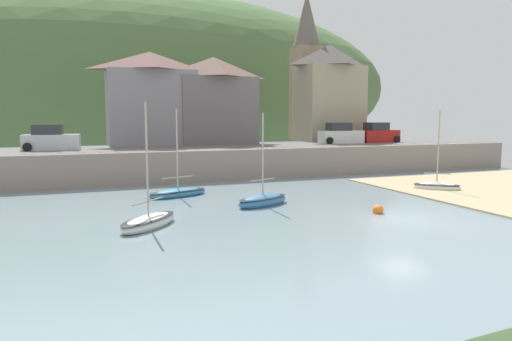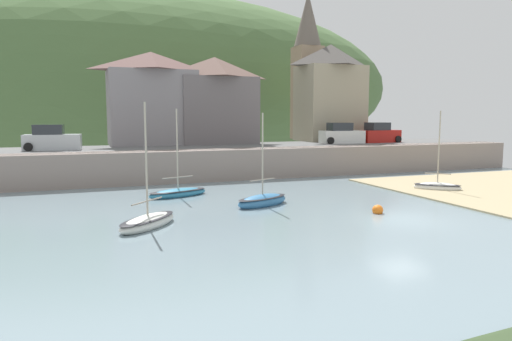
{
  "view_description": "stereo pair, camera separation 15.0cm",
  "coord_description": "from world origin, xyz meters",
  "px_view_note": "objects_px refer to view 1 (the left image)",
  "views": [
    {
      "loc": [
        -14.79,
        -18.7,
        5.07
      ],
      "look_at": [
        -4.44,
        8.43,
        1.67
      ],
      "focal_mm": 33.31,
      "sensor_mm": 36.0,
      "label": 1
    },
    {
      "loc": [
        -14.65,
        -18.75,
        5.07
      ],
      "look_at": [
        -4.44,
        8.43,
        1.67
      ],
      "focal_mm": 33.31,
      "sensor_mm": 36.0,
      "label": 2
    }
  ],
  "objects_px": {
    "sailboat_blue_trim": "(178,193)",
    "sailboat_white_hull": "(437,186)",
    "parked_car_near_slipway": "(51,140)",
    "waterfront_building_left": "(151,98)",
    "church_with_spire": "(306,64)",
    "waterfront_building_centre": "(214,100)",
    "parked_car_end_of_row": "(378,134)",
    "parked_car_by_wall": "(340,135)",
    "rowboat_small_beached": "(263,201)",
    "mooring_buoy": "(378,210)",
    "sailboat_far_left": "(149,222)",
    "waterfront_building_right": "(329,92)"
  },
  "relations": [
    {
      "from": "waterfront_building_left",
      "to": "parked_car_by_wall",
      "type": "height_order",
      "value": "waterfront_building_left"
    },
    {
      "from": "waterfront_building_left",
      "to": "rowboat_small_beached",
      "type": "distance_m",
      "value": 20.66
    },
    {
      "from": "mooring_buoy",
      "to": "sailboat_far_left",
      "type": "bearing_deg",
      "value": 174.51
    },
    {
      "from": "church_with_spire",
      "to": "waterfront_building_left",
      "type": "bearing_deg",
      "value": -167.24
    },
    {
      "from": "waterfront_building_centre",
      "to": "sailboat_blue_trim",
      "type": "xyz_separation_m",
      "value": [
        -6.59,
        -14.7,
        -6.29
      ]
    },
    {
      "from": "church_with_spire",
      "to": "waterfront_building_centre",
      "type": "bearing_deg",
      "value": -161.17
    },
    {
      "from": "rowboat_small_beached",
      "to": "parked_car_by_wall",
      "type": "height_order",
      "value": "rowboat_small_beached"
    },
    {
      "from": "waterfront_building_left",
      "to": "sailboat_white_hull",
      "type": "relative_size",
      "value": 1.5
    },
    {
      "from": "waterfront_building_left",
      "to": "mooring_buoy",
      "type": "height_order",
      "value": "waterfront_building_left"
    },
    {
      "from": "church_with_spire",
      "to": "parked_car_end_of_row",
      "type": "height_order",
      "value": "church_with_spire"
    },
    {
      "from": "waterfront_building_centre",
      "to": "parked_car_end_of_row",
      "type": "xyz_separation_m",
      "value": [
        15.39,
        -4.5,
        -3.31
      ]
    },
    {
      "from": "waterfront_building_left",
      "to": "sailboat_blue_trim",
      "type": "bearing_deg",
      "value": -92.57
    },
    {
      "from": "waterfront_building_centre",
      "to": "sailboat_white_hull",
      "type": "xyz_separation_m",
      "value": [
        10.3,
        -18.56,
        -6.26
      ]
    },
    {
      "from": "sailboat_blue_trim",
      "to": "mooring_buoy",
      "type": "height_order",
      "value": "sailboat_blue_trim"
    },
    {
      "from": "sailboat_blue_trim",
      "to": "parked_car_by_wall",
      "type": "relative_size",
      "value": 1.32
    },
    {
      "from": "sailboat_far_left",
      "to": "parked_car_by_wall",
      "type": "relative_size",
      "value": 1.38
    },
    {
      "from": "sailboat_blue_trim",
      "to": "sailboat_white_hull",
      "type": "bearing_deg",
      "value": -32.25
    },
    {
      "from": "sailboat_far_left",
      "to": "sailboat_blue_trim",
      "type": "bearing_deg",
      "value": 22.55
    },
    {
      "from": "waterfront_building_left",
      "to": "waterfront_building_centre",
      "type": "xyz_separation_m",
      "value": [
        5.93,
        -0.0,
        -0.1
      ]
    },
    {
      "from": "waterfront_building_left",
      "to": "parked_car_end_of_row",
      "type": "height_order",
      "value": "waterfront_building_left"
    },
    {
      "from": "sailboat_blue_trim",
      "to": "parked_car_end_of_row",
      "type": "height_order",
      "value": "sailboat_blue_trim"
    },
    {
      "from": "mooring_buoy",
      "to": "parked_car_end_of_row",
      "type": "bearing_deg",
      "value": 55.03
    },
    {
      "from": "waterfront_building_centre",
      "to": "mooring_buoy",
      "type": "bearing_deg",
      "value": -84.98
    },
    {
      "from": "rowboat_small_beached",
      "to": "sailboat_far_left",
      "type": "bearing_deg",
      "value": 179.89
    },
    {
      "from": "waterfront_building_centre",
      "to": "parked_car_end_of_row",
      "type": "distance_m",
      "value": 16.37
    },
    {
      "from": "church_with_spire",
      "to": "parked_car_end_of_row",
      "type": "xyz_separation_m",
      "value": [
        3.66,
        -8.5,
        -7.45
      ]
    },
    {
      "from": "sailboat_blue_trim",
      "to": "sailboat_white_hull",
      "type": "height_order",
      "value": "sailboat_blue_trim"
    },
    {
      "from": "waterfront_building_left",
      "to": "sailboat_blue_trim",
      "type": "distance_m",
      "value": 16.04
    },
    {
      "from": "waterfront_building_left",
      "to": "parked_car_end_of_row",
      "type": "bearing_deg",
      "value": -11.92
    },
    {
      "from": "rowboat_small_beached",
      "to": "parked_car_by_wall",
      "type": "xyz_separation_m",
      "value": [
        13.89,
        14.9,
        2.93
      ]
    },
    {
      "from": "sailboat_far_left",
      "to": "parked_car_by_wall",
      "type": "bearing_deg",
      "value": -5.78
    },
    {
      "from": "waterfront_building_right",
      "to": "sailboat_white_hull",
      "type": "xyz_separation_m",
      "value": [
        -2.1,
        -18.56,
        -7.18
      ]
    },
    {
      "from": "parked_car_near_slipway",
      "to": "sailboat_white_hull",
      "type": "bearing_deg",
      "value": -24.59
    },
    {
      "from": "mooring_buoy",
      "to": "rowboat_small_beached",
      "type": "bearing_deg",
      "value": 139.21
    },
    {
      "from": "waterfront_building_right",
      "to": "sailboat_white_hull",
      "type": "bearing_deg",
      "value": -96.46
    },
    {
      "from": "waterfront_building_right",
      "to": "parked_car_end_of_row",
      "type": "height_order",
      "value": "waterfront_building_right"
    },
    {
      "from": "rowboat_small_beached",
      "to": "parked_car_near_slipway",
      "type": "height_order",
      "value": "rowboat_small_beached"
    },
    {
      "from": "parked_car_near_slipway",
      "to": "mooring_buoy",
      "type": "height_order",
      "value": "parked_car_near_slipway"
    },
    {
      "from": "parked_car_near_slipway",
      "to": "waterfront_building_left",
      "type": "bearing_deg",
      "value": 33.76
    },
    {
      "from": "waterfront_building_centre",
      "to": "mooring_buoy",
      "type": "xyz_separation_m",
      "value": [
        2.07,
        -23.54,
        -6.35
      ]
    },
    {
      "from": "sailboat_blue_trim",
      "to": "sailboat_white_hull",
      "type": "relative_size",
      "value": 1.01
    },
    {
      "from": "waterfront_building_right",
      "to": "mooring_buoy",
      "type": "xyz_separation_m",
      "value": [
        -10.34,
        -23.54,
        -7.27
      ]
    },
    {
      "from": "waterfront_building_centre",
      "to": "waterfront_building_right",
      "type": "height_order",
      "value": "waterfront_building_right"
    },
    {
      "from": "sailboat_far_left",
      "to": "rowboat_small_beached",
      "type": "relative_size",
      "value": 1.08
    },
    {
      "from": "rowboat_small_beached",
      "to": "parked_car_end_of_row",
      "type": "xyz_separation_m",
      "value": [
        18.12,
        14.9,
        2.93
      ]
    },
    {
      "from": "parked_car_by_wall",
      "to": "parked_car_end_of_row",
      "type": "height_order",
      "value": "same"
    },
    {
      "from": "church_with_spire",
      "to": "sailboat_white_hull",
      "type": "distance_m",
      "value": 24.88
    },
    {
      "from": "sailboat_far_left",
      "to": "sailboat_blue_trim",
      "type": "distance_m",
      "value": 8.26
    },
    {
      "from": "waterfront_building_left",
      "to": "sailboat_far_left",
      "type": "xyz_separation_m",
      "value": [
        -3.59,
        -22.43,
        -6.36
      ]
    },
    {
      "from": "parked_car_by_wall",
      "to": "sailboat_white_hull",
      "type": "bearing_deg",
      "value": -88.85
    }
  ]
}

